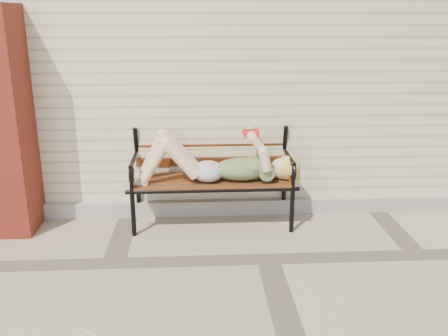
{
  "coord_description": "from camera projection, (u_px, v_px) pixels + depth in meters",
  "views": [
    {
      "loc": [
        -0.57,
        -3.63,
        1.93
      ],
      "look_at": [
        -0.33,
        0.51,
        0.63
      ],
      "focal_mm": 40.0,
      "sensor_mm": 36.0,
      "label": 1
    }
  ],
  "objects": [
    {
      "name": "straw_scatter",
      "position": [
        73.0,
        329.0,
        3.16
      ],
      "size": [
        2.99,
        1.66,
        0.01
      ],
      "color": "#D6BE68",
      "rests_on": "ground"
    },
    {
      "name": "ground",
      "position": [
        268.0,
        259.0,
        4.07
      ],
      "size": [
        80.0,
        80.0,
        0.0
      ],
      "primitive_type": "plane",
      "color": "gray",
      "rests_on": "ground"
    },
    {
      "name": "foundation_strip",
      "position": [
        254.0,
        206.0,
        4.97
      ],
      "size": [
        8.0,
        0.1,
        0.15
      ],
      "primitive_type": "cube",
      "color": "#A39C93",
      "rests_on": "ground"
    },
    {
      "name": "house_wall",
      "position": [
        238.0,
        46.0,
        6.48
      ],
      "size": [
        8.0,
        4.0,
        3.0
      ],
      "primitive_type": "cube",
      "color": "beige",
      "rests_on": "ground"
    },
    {
      "name": "reading_woman",
      "position": [
        214.0,
        162.0,
        4.54
      ],
      "size": [
        1.53,
        0.35,
        0.48
      ],
      "color": "#0A3E49",
      "rests_on": "ground"
    },
    {
      "name": "garden_bench",
      "position": [
        212.0,
        162.0,
        4.67
      ],
      "size": [
        1.62,
        0.65,
        1.05
      ],
      "color": "black",
      "rests_on": "ground"
    }
  ]
}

